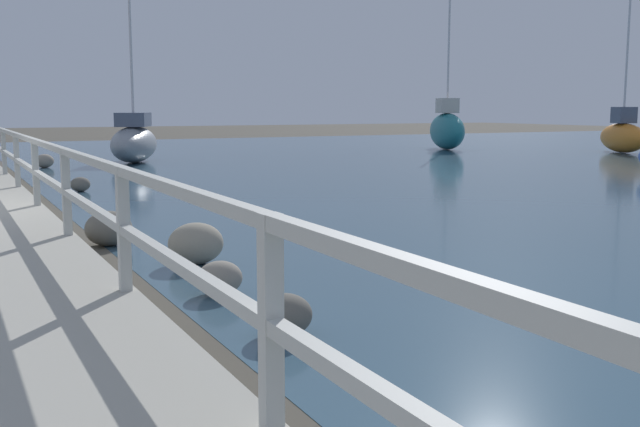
# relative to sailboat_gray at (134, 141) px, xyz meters

# --- Properties ---
(railing) EXTENTS (0.10, 32.50, 1.10)m
(railing) POSITION_rel_sailboat_gray_xyz_m (-4.51, -12.43, 0.29)
(railing) COLOR beige
(railing) RESTS_ON dock_walkway
(boulder_far_strip) EXTENTS (0.43, 0.39, 0.32)m
(boulder_far_strip) POSITION_rel_sailboat_gray_xyz_m (-3.16, -8.36, -0.55)
(boulder_far_strip) COLOR #666056
(boulder_far_strip) RESTS_ON ground
(boulder_water_edge) EXTENTS (0.56, 0.50, 0.42)m
(boulder_water_edge) POSITION_rel_sailboat_gray_xyz_m (-3.02, -1.03, -0.50)
(boulder_water_edge) COLOR gray
(boulder_water_edge) RESTS_ON ground
(boulder_downstream) EXTENTS (0.46, 0.41, 0.34)m
(boulder_downstream) POSITION_rel_sailboat_gray_xyz_m (-3.49, -18.50, -0.54)
(boulder_downstream) COLOR gray
(boulder_downstream) RESTS_ON ground
(boulder_upstream) EXTENTS (0.66, 0.59, 0.50)m
(boulder_upstream) POSITION_rel_sailboat_gray_xyz_m (-3.25, -16.96, -0.47)
(boulder_upstream) COLOR gray
(boulder_upstream) RESTS_ON ground
(boulder_mid_strip) EXTENTS (0.47, 0.42, 0.35)m
(boulder_mid_strip) POSITION_rel_sailboat_gray_xyz_m (-3.48, -20.03, -0.54)
(boulder_mid_strip) COLOR #666056
(boulder_mid_strip) RESTS_ON ground
(boulder_near_dock) EXTENTS (0.63, 0.57, 0.47)m
(boulder_near_dock) POSITION_rel_sailboat_gray_xyz_m (-3.93, -15.29, -0.48)
(boulder_near_dock) COLOR #666056
(boulder_near_dock) RESTS_ON ground
(sailboat_gray) EXTENTS (2.87, 4.36, 7.60)m
(sailboat_gray) POSITION_rel_sailboat_gray_xyz_m (0.00, 0.00, 0.00)
(sailboat_gray) COLOR gray
(sailboat_gray) RESTS_ON water_surface
(sailboat_orange) EXTENTS (2.38, 3.70, 6.81)m
(sailboat_orange) POSITION_rel_sailboat_gray_xyz_m (19.13, -3.63, 0.01)
(sailboat_orange) COLOR orange
(sailboat_orange) RESTS_ON water_surface
(sailboat_teal) EXTENTS (2.50, 4.11, 6.41)m
(sailboat_teal) POSITION_rel_sailboat_gray_xyz_m (14.13, 1.57, 0.18)
(sailboat_teal) COLOR #1E707A
(sailboat_teal) RESTS_ON water_surface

